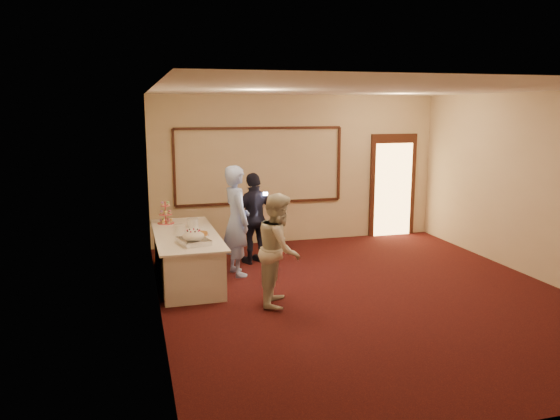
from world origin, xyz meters
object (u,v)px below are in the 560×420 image
object	(u,v)px
pavlova_tray	(193,238)
cupcake_stand	(166,215)
plate_stack_b	(193,223)
woman	(279,249)
tart	(200,234)
plate_stack_a	(180,229)
guest	(255,218)
buffet_table	(186,256)
man	(237,221)

from	to	relation	value
pavlova_tray	cupcake_stand	xyz separation A→B (m)	(-0.30, 1.57, 0.07)
plate_stack_b	woman	distance (m)	2.11
cupcake_stand	tart	xyz separation A→B (m)	(0.45, -1.09, -0.12)
plate_stack_a	guest	distance (m)	1.55
woman	guest	distance (m)	2.13
woman	cupcake_stand	bearing A→B (deg)	51.86
buffet_table	guest	size ratio (longest dim) A/B	1.57
plate_stack_a	man	bearing A→B (deg)	5.65
plate_stack_b	buffet_table	bearing A→B (deg)	-111.21
plate_stack_a	woman	bearing A→B (deg)	-48.45
plate_stack_a	man	size ratio (longest dim) A/B	0.10
plate_stack_b	woman	xyz separation A→B (m)	(1.00, -1.86, -0.05)
pavlova_tray	tart	bearing A→B (deg)	72.44
buffet_table	pavlova_tray	world-z (taller)	pavlova_tray
tart	woman	bearing A→B (deg)	-51.40
man	cupcake_stand	bearing A→B (deg)	44.78
buffet_table	woman	distance (m)	1.90
plate_stack_a	cupcake_stand	bearing A→B (deg)	100.44
cupcake_stand	man	xyz separation A→B (m)	(1.10, -0.79, -0.01)
buffet_table	guest	world-z (taller)	guest
buffet_table	cupcake_stand	size ratio (longest dim) A/B	6.03
buffet_table	guest	distance (m)	1.52
plate_stack_b	tart	bearing A→B (deg)	-86.60
man	buffet_table	bearing A→B (deg)	84.95
plate_stack_b	man	size ratio (longest dim) A/B	0.10
plate_stack_b	plate_stack_a	bearing A→B (deg)	-119.87
buffet_table	man	distance (m)	1.00
plate_stack_a	guest	world-z (taller)	guest
pavlova_tray	cupcake_stand	world-z (taller)	cupcake_stand
cupcake_stand	plate_stack_a	xyz separation A→B (m)	(0.16, -0.88, -0.08)
pavlova_tray	woman	bearing A→B (deg)	-33.25
tart	guest	xyz separation A→B (m)	(1.09, 0.92, 0.02)
buffet_table	tart	xyz separation A→B (m)	(0.20, -0.23, 0.41)
woman	buffet_table	bearing A→B (deg)	59.07
tart	guest	world-z (taller)	guest
plate_stack_a	plate_stack_b	size ratio (longest dim) A/B	0.98
buffet_table	plate_stack_a	world-z (taller)	plate_stack_a
man	tart	bearing A→B (deg)	105.44
buffet_table	plate_stack_a	xyz separation A→B (m)	(-0.09, -0.03, 0.46)
cupcake_stand	plate_stack_a	world-z (taller)	cupcake_stand
buffet_table	tart	world-z (taller)	tart
man	guest	bearing A→B (deg)	-45.19
tart	woman	size ratio (longest dim) A/B	0.18
buffet_table	guest	bearing A→B (deg)	27.93
tart	buffet_table	bearing A→B (deg)	130.30
pavlova_tray	plate_stack_b	size ratio (longest dim) A/B	3.13
plate_stack_b	man	bearing A→B (deg)	-26.89
buffet_table	pavlova_tray	xyz separation A→B (m)	(0.05, -0.71, 0.47)
buffet_table	woman	world-z (taller)	woman
tart	man	world-z (taller)	man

